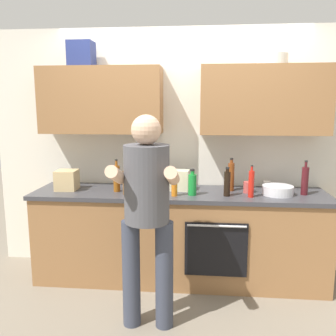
# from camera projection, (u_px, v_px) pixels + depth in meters

# --- Properties ---
(ground_plane) EXTENTS (12.00, 12.00, 0.00)m
(ground_plane) POSITION_uv_depth(u_px,v_px,m) (179.00, 278.00, 3.60)
(ground_plane) COLOR #756B5B
(back_wall_unit) EXTENTS (4.00, 0.38, 2.50)m
(back_wall_unit) POSITION_uv_depth(u_px,v_px,m) (181.00, 128.00, 3.60)
(back_wall_unit) COLOR silver
(back_wall_unit) RESTS_ON ground
(counter) EXTENTS (2.84, 0.67, 0.90)m
(counter) POSITION_uv_depth(u_px,v_px,m) (179.00, 236.00, 3.52)
(counter) COLOR olive
(counter) RESTS_ON ground
(person_standing) EXTENTS (0.49, 0.45, 1.66)m
(person_standing) POSITION_uv_depth(u_px,v_px,m) (147.00, 206.00, 2.66)
(person_standing) COLOR #383D4C
(person_standing) RESTS_ON ground
(bottle_syrup) EXTENTS (0.06, 0.06, 0.32)m
(bottle_syrup) POSITION_uv_depth(u_px,v_px,m) (117.00, 178.00, 3.43)
(bottle_syrup) COLOR #8C4C14
(bottle_syrup) RESTS_ON counter
(bottle_wine) EXTENTS (0.06, 0.06, 0.32)m
(bottle_wine) POSITION_uv_depth(u_px,v_px,m) (305.00, 180.00, 3.30)
(bottle_wine) COLOR #471419
(bottle_wine) RESTS_ON counter
(bottle_hotsauce) EXTENTS (0.05, 0.05, 0.30)m
(bottle_hotsauce) POSITION_uv_depth(u_px,v_px,m) (251.00, 184.00, 3.22)
(bottle_hotsauce) COLOR red
(bottle_hotsauce) RESTS_ON counter
(bottle_water) EXTENTS (0.05, 0.05, 0.32)m
(bottle_water) POSITION_uv_depth(u_px,v_px,m) (146.00, 178.00, 3.41)
(bottle_water) COLOR silver
(bottle_water) RESTS_ON counter
(bottle_vinegar) EXTENTS (0.06, 0.06, 0.32)m
(bottle_vinegar) POSITION_uv_depth(u_px,v_px,m) (231.00, 176.00, 3.46)
(bottle_vinegar) COLOR brown
(bottle_vinegar) RESTS_ON counter
(bottle_soda) EXTENTS (0.08, 0.08, 0.25)m
(bottle_soda) POSITION_uv_depth(u_px,v_px,m) (192.00, 184.00, 3.30)
(bottle_soda) COLOR #198C33
(bottle_soda) RESTS_ON counter
(bottle_juice) EXTENTS (0.06, 0.06, 0.26)m
(bottle_juice) POSITION_uv_depth(u_px,v_px,m) (174.00, 185.00, 3.26)
(bottle_juice) COLOR orange
(bottle_juice) RESTS_ON counter
(bottle_soy) EXTENTS (0.06, 0.06, 0.27)m
(bottle_soy) POSITION_uv_depth(u_px,v_px,m) (227.00, 183.00, 3.26)
(bottle_soy) COLOR black
(bottle_soy) RESTS_ON counter
(cup_stoneware) EXTENTS (0.07, 0.07, 0.08)m
(cup_stoneware) POSITION_uv_depth(u_px,v_px,m) (267.00, 185.00, 3.55)
(cup_stoneware) COLOR slate
(cup_stoneware) RESTS_ON counter
(cup_ceramic) EXTENTS (0.08, 0.08, 0.11)m
(cup_ceramic) POSITION_uv_depth(u_px,v_px,m) (248.00, 187.00, 3.40)
(cup_ceramic) COLOR #BF4C47
(cup_ceramic) RESTS_ON counter
(cup_tea) EXTENTS (0.08, 0.08, 0.10)m
(cup_tea) POSITION_uv_depth(u_px,v_px,m) (156.00, 189.00, 3.32)
(cup_tea) COLOR #33598C
(cup_tea) RESTS_ON counter
(mixing_bowl) EXTENTS (0.29, 0.29, 0.09)m
(mixing_bowl) POSITION_uv_depth(u_px,v_px,m) (278.00, 190.00, 3.32)
(mixing_bowl) COLOR silver
(mixing_bowl) RESTS_ON counter
(knife_block) EXTENTS (0.10, 0.14, 0.29)m
(knife_block) POSITION_uv_depth(u_px,v_px,m) (129.00, 181.00, 3.37)
(knife_block) COLOR brown
(knife_block) RESTS_ON counter
(grocery_bag_bread) EXTENTS (0.21, 0.21, 0.20)m
(grocery_bag_bread) POSITION_uv_depth(u_px,v_px,m) (67.00, 180.00, 3.51)
(grocery_bag_bread) COLOR tan
(grocery_bag_bread) RESTS_ON counter
(grocery_bag_rice) EXTENTS (0.24, 0.16, 0.20)m
(grocery_bag_rice) POSITION_uv_depth(u_px,v_px,m) (177.00, 180.00, 3.49)
(grocery_bag_rice) COLOR beige
(grocery_bag_rice) RESTS_ON counter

